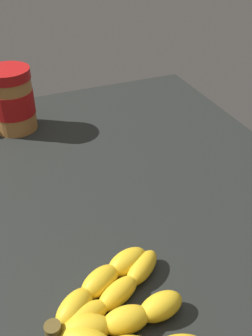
% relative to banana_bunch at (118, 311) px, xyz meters
% --- Properties ---
extents(ground_plane, '(0.92, 0.77, 0.04)m').
position_rel_banana_bunch_xyz_m(ground_plane, '(0.23, -0.07, -0.03)').
color(ground_plane, black).
extents(banana_bunch, '(0.19, 0.18, 0.03)m').
position_rel_banana_bunch_xyz_m(banana_bunch, '(0.00, 0.00, 0.00)').
color(banana_bunch, yellow).
rests_on(banana_bunch, ground_plane).
extents(peanut_butter_jar, '(0.10, 0.10, 0.14)m').
position_rel_banana_bunch_xyz_m(peanut_butter_jar, '(0.54, 0.04, 0.05)').
color(peanut_butter_jar, '#B27238').
rests_on(peanut_butter_jar, ground_plane).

